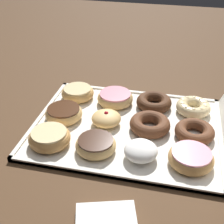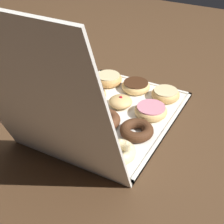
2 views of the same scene
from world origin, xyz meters
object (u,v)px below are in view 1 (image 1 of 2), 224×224
(powdered_filled_donut_8, at_px, (141,151))
(chocolate_frosted_donut_5, at_px, (96,144))
(pink_frosted_donut_3, at_px, (115,98))
(pink_frosted_donut_11, at_px, (191,158))
(chocolate_cake_ring_donut_10, at_px, (195,132))
(donut_box, at_px, (126,128))
(glazed_ring_donut_2, at_px, (49,137))
(glazed_ring_donut_0, at_px, (78,93))
(chocolate_cake_ring_donut_7, at_px, (150,124))
(cruller_donut_9, at_px, (193,107))
(chocolate_frosted_donut_1, at_px, (64,113))
(jelly_filled_donut_4, at_px, (106,118))
(chocolate_cake_ring_donut_6, at_px, (154,102))

(powdered_filled_donut_8, bearing_deg, chocolate_frosted_donut_5, -91.37)
(pink_frosted_donut_3, distance_m, pink_frosted_donut_11, 0.36)
(pink_frosted_donut_11, bearing_deg, pink_frosted_donut_3, -134.65)
(powdered_filled_donut_8, distance_m, chocolate_cake_ring_donut_10, 0.19)
(donut_box, height_order, pink_frosted_donut_3, pink_frosted_donut_3)
(glazed_ring_donut_2, distance_m, chocolate_cake_ring_donut_10, 0.41)
(glazed_ring_donut_0, xyz_separation_m, chocolate_cake_ring_donut_7, (0.13, 0.27, -0.00))
(glazed_ring_donut_0, relative_size, cruller_donut_9, 1.02)
(donut_box, distance_m, chocolate_frosted_donut_1, 0.20)
(glazed_ring_donut_0, bearing_deg, glazed_ring_donut_2, 0.51)
(donut_box, bearing_deg, glazed_ring_donut_2, -56.82)
(powdered_filled_donut_8, height_order, cruller_donut_9, powdered_filled_donut_8)
(pink_frosted_donut_3, xyz_separation_m, chocolate_frosted_donut_5, (0.25, 0.00, -0.00))
(glazed_ring_donut_2, bearing_deg, chocolate_frosted_donut_5, 90.75)
(jelly_filled_donut_4, xyz_separation_m, chocolate_frosted_donut_5, (0.13, 0.00, -0.00))
(chocolate_frosted_donut_1, bearing_deg, pink_frosted_donut_3, 132.04)
(chocolate_cake_ring_donut_10, bearing_deg, chocolate_frosted_donut_5, -65.31)
(chocolate_frosted_donut_1, relative_size, cruller_donut_9, 1.06)
(chocolate_cake_ring_donut_7, xyz_separation_m, powdered_filled_donut_8, (0.13, -0.01, 0.00))
(cruller_donut_9, bearing_deg, pink_frosted_donut_3, -89.97)
(cruller_donut_9, bearing_deg, jelly_filled_donut_4, -64.20)
(donut_box, distance_m, chocolate_cake_ring_donut_6, 0.15)
(chocolate_cake_ring_donut_6, bearing_deg, chocolate_cake_ring_donut_10, 44.46)
(glazed_ring_donut_2, xyz_separation_m, pink_frosted_donut_3, (-0.25, 0.13, -0.00))
(donut_box, xyz_separation_m, glazed_ring_donut_0, (-0.13, -0.20, 0.02))
(powdered_filled_donut_8, relative_size, pink_frosted_donut_11, 0.76)
(glazed_ring_donut_2, distance_m, chocolate_cake_ring_donut_7, 0.30)
(chocolate_frosted_donut_5, height_order, chocolate_cake_ring_donut_10, chocolate_frosted_donut_5)
(powdered_filled_donut_8, relative_size, cruller_donut_9, 0.81)
(chocolate_cake_ring_donut_7, bearing_deg, chocolate_frosted_donut_1, -89.99)
(glazed_ring_donut_2, bearing_deg, chocolate_cake_ring_donut_6, 134.25)
(pink_frosted_donut_3, xyz_separation_m, jelly_filled_donut_4, (0.12, -0.00, 0.00))
(cruller_donut_9, height_order, pink_frosted_donut_11, same)
(glazed_ring_donut_2, bearing_deg, powdered_filled_donut_8, 89.73)
(donut_box, relative_size, pink_frosted_donut_3, 4.66)
(donut_box, bearing_deg, glazed_ring_donut_0, -123.66)
(cruller_donut_9, relative_size, pink_frosted_donut_11, 0.94)
(donut_box, height_order, glazed_ring_donut_2, glazed_ring_donut_2)
(cruller_donut_9, xyz_separation_m, chocolate_cake_ring_donut_10, (0.13, 0.00, -0.00))
(glazed_ring_donut_2, bearing_deg, pink_frosted_donut_11, 90.38)
(donut_box, xyz_separation_m, glazed_ring_donut_2, (0.13, -0.20, 0.03))
(chocolate_cake_ring_donut_7, relative_size, powdered_filled_donut_8, 1.35)
(chocolate_cake_ring_donut_7, bearing_deg, chocolate_cake_ring_donut_6, -179.06)
(jelly_filled_donut_4, xyz_separation_m, chocolate_cake_ring_donut_7, (-0.00, 0.13, -0.00))
(pink_frosted_donut_3, distance_m, chocolate_cake_ring_donut_6, 0.13)
(chocolate_frosted_donut_1, height_order, powdered_filled_donut_8, powdered_filled_donut_8)
(jelly_filled_donut_4, bearing_deg, powdered_filled_donut_8, 43.89)
(jelly_filled_donut_4, relative_size, powdered_filled_donut_8, 1.01)
(donut_box, xyz_separation_m, chocolate_frosted_donut_5, (0.13, -0.06, 0.02))
(donut_box, height_order, chocolate_frosted_donut_5, chocolate_frosted_donut_5)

